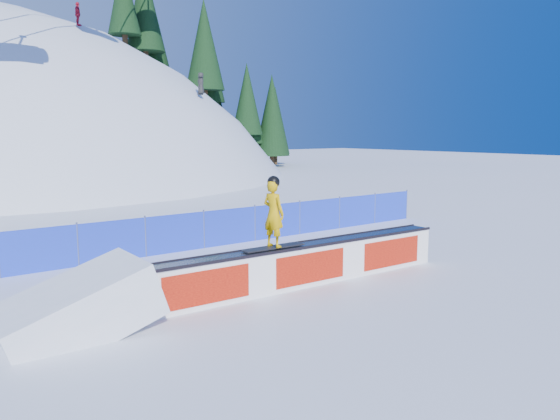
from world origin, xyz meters
TOP-DOWN VIEW (x-y plane):
  - ground at (0.00, 0.00)m, footprint 160.00×160.00m
  - treeline at (22.00, 41.89)m, footprint 17.56×12.54m
  - safety_fence at (0.00, 4.50)m, footprint 22.05×0.05m
  - rail_box at (0.81, -0.74)m, footprint 8.68×0.86m
  - snow_ramp at (-4.60, -0.58)m, footprint 2.99×1.92m
  - snowboarder at (-0.09, -0.71)m, footprint 1.63×0.64m
  - distant_skiers at (1.14, 30.92)m, footprint 22.45×10.94m

SIDE VIEW (x-z plane):
  - ground at x=0.00m, z-range 0.00..0.00m
  - snow_ramp at x=-4.60m, z-range -0.92..0.92m
  - rail_box at x=0.81m, z-range -0.01..1.03m
  - safety_fence at x=0.00m, z-range -0.05..1.25m
  - snowboarder at x=-0.09m, z-range 1.03..2.72m
  - treeline at x=22.00m, z-range -0.40..19.36m
  - distant_skiers at x=1.14m, z-range 7.14..15.67m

